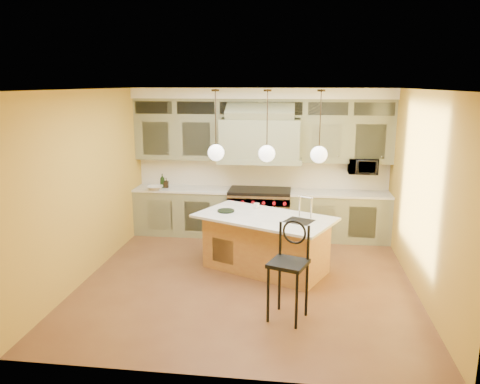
# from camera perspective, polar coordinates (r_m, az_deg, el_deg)

# --- Properties ---
(floor) EXTENTS (5.00, 5.00, 0.00)m
(floor) POSITION_cam_1_polar(r_m,az_deg,el_deg) (7.41, 0.92, -10.63)
(floor) COLOR brown
(floor) RESTS_ON ground
(ceiling) EXTENTS (5.00, 5.00, 0.00)m
(ceiling) POSITION_cam_1_polar(r_m,az_deg,el_deg) (6.78, 1.01, 12.40)
(ceiling) COLOR white
(ceiling) RESTS_ON wall_back
(wall_back) EXTENTS (5.00, 0.00, 5.00)m
(wall_back) POSITION_cam_1_polar(r_m,az_deg,el_deg) (9.40, 2.65, 3.71)
(wall_back) COLOR gold
(wall_back) RESTS_ON ground
(wall_front) EXTENTS (5.00, 0.00, 5.00)m
(wall_front) POSITION_cam_1_polar(r_m,az_deg,el_deg) (4.57, -2.52, -6.51)
(wall_front) COLOR gold
(wall_front) RESTS_ON ground
(wall_left) EXTENTS (0.00, 5.00, 5.00)m
(wall_left) POSITION_cam_1_polar(r_m,az_deg,el_deg) (7.64, -18.02, 0.88)
(wall_left) COLOR gold
(wall_left) RESTS_ON ground
(wall_right) EXTENTS (0.00, 5.00, 5.00)m
(wall_right) POSITION_cam_1_polar(r_m,az_deg,el_deg) (7.13, 21.35, -0.22)
(wall_right) COLOR gold
(wall_right) RESTS_ON ground
(back_cabinetry) EXTENTS (5.00, 0.77, 2.90)m
(back_cabinetry) POSITION_cam_1_polar(r_m,az_deg,el_deg) (9.14, 2.52, 3.32)
(back_cabinetry) COLOR #767A5B
(back_cabinetry) RESTS_ON floor
(range) EXTENTS (1.20, 0.74, 0.96)m
(range) POSITION_cam_1_polar(r_m,az_deg,el_deg) (9.26, 2.41, -2.54)
(range) COLOR silver
(range) RESTS_ON floor
(kitchen_island) EXTENTS (2.42, 1.94, 1.35)m
(kitchen_island) POSITION_cam_1_polar(r_m,az_deg,el_deg) (7.63, 3.17, -6.11)
(kitchen_island) COLOR #A26439
(kitchen_island) RESTS_ON floor
(counter_stool) EXTENTS (0.57, 0.57, 1.28)m
(counter_stool) POSITION_cam_1_polar(r_m,az_deg,el_deg) (6.05, 6.03, -8.76)
(counter_stool) COLOR black
(counter_stool) RESTS_ON floor
(microwave) EXTENTS (0.54, 0.37, 0.30)m
(microwave) POSITION_cam_1_polar(r_m,az_deg,el_deg) (9.20, 14.73, 3.09)
(microwave) COLOR black
(microwave) RESTS_ON back_cabinetry
(oil_bottle_a) EXTENTS (0.11, 0.11, 0.28)m
(oil_bottle_a) POSITION_cam_1_polar(r_m,az_deg,el_deg) (9.49, -9.44, 1.35)
(oil_bottle_a) COLOR black
(oil_bottle_a) RESTS_ON back_cabinetry
(oil_bottle_b) EXTENTS (0.09, 0.10, 0.20)m
(oil_bottle_b) POSITION_cam_1_polar(r_m,az_deg,el_deg) (9.48, -8.98, 1.11)
(oil_bottle_b) COLOR black
(oil_bottle_b) RESTS_ON back_cabinetry
(fruit_bowl) EXTENTS (0.36, 0.36, 0.08)m
(fruit_bowl) POSITION_cam_1_polar(r_m,az_deg,el_deg) (9.32, -10.32, 0.48)
(fruit_bowl) COLOR silver
(fruit_bowl) RESTS_ON back_cabinetry
(cup) EXTENTS (0.11, 0.11, 0.09)m
(cup) POSITION_cam_1_polar(r_m,az_deg,el_deg) (7.88, 2.03, -1.72)
(cup) COLOR white
(cup) RESTS_ON kitchen_island
(pendant_left) EXTENTS (0.26, 0.26, 1.11)m
(pendant_left) POSITION_cam_1_polar(r_m,az_deg,el_deg) (7.38, -2.94, 5.04)
(pendant_left) COLOR #2D2319
(pendant_left) RESTS_ON ceiling
(pendant_center) EXTENTS (0.26, 0.26, 1.11)m
(pendant_center) POSITION_cam_1_polar(r_m,az_deg,el_deg) (7.28, 3.29, 4.93)
(pendant_center) COLOR #2D2319
(pendant_center) RESTS_ON ceiling
(pendant_right) EXTENTS (0.26, 0.26, 1.11)m
(pendant_right) POSITION_cam_1_polar(r_m,az_deg,el_deg) (7.27, 9.61, 4.75)
(pendant_right) COLOR #2D2319
(pendant_right) RESTS_ON ceiling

